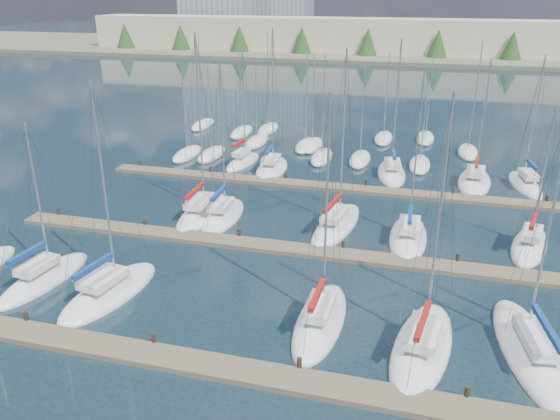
% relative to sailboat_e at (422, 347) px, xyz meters
% --- Properties ---
extents(ground, '(400.00, 400.00, 0.00)m').
position_rel_sailboat_e_xyz_m(ground, '(-9.91, 53.59, -0.18)').
color(ground, '#1B2C36').
rests_on(ground, ground).
extents(dock_near, '(44.00, 1.93, 1.10)m').
position_rel_sailboat_e_xyz_m(dock_near, '(-9.91, -4.40, -0.03)').
color(dock_near, '#6B5E4C').
rests_on(dock_near, ground).
extents(dock_mid, '(44.00, 1.93, 1.10)m').
position_rel_sailboat_e_xyz_m(dock_mid, '(-9.91, 9.60, -0.03)').
color(dock_mid, '#6B5E4C').
rests_on(dock_mid, ground).
extents(dock_far, '(44.00, 1.93, 1.10)m').
position_rel_sailboat_e_xyz_m(dock_far, '(-9.91, 23.60, -0.03)').
color(dock_far, '#6B5E4C').
rests_on(dock_far, ground).
extents(sailboat_e, '(4.22, 9.43, 14.32)m').
position_rel_sailboat_e_xyz_m(sailboat_e, '(0.00, 0.00, 0.00)').
color(sailboat_e, white).
rests_on(sailboat_e, ground).
extents(sailboat_k, '(4.01, 10.06, 14.66)m').
position_rel_sailboat_e_xyz_m(sailboat_k, '(-7.12, 14.65, 0.00)').
color(sailboat_k, white).
rests_on(sailboat_k, ground).
extents(sailboat_i, '(3.14, 9.75, 15.52)m').
position_rel_sailboat_e_xyz_m(sailboat_i, '(-18.69, 14.41, 0.01)').
color(sailboat_i, white).
rests_on(sailboat_i, ground).
extents(sailboat_j, '(3.03, 7.93, 13.22)m').
position_rel_sailboat_e_xyz_m(sailboat_j, '(-16.61, 14.09, 0.00)').
color(sailboat_j, white).
rests_on(sailboat_j, ground).
extents(sailboat_b, '(3.21, 8.18, 11.19)m').
position_rel_sailboat_e_xyz_m(sailboat_b, '(-24.20, 1.04, -0.01)').
color(sailboat_b, white).
rests_on(sailboat_b, ground).
extents(sailboat_m, '(4.27, 8.14, 11.06)m').
position_rel_sailboat_e_xyz_m(sailboat_m, '(7.36, 14.75, -0.01)').
color(sailboat_m, white).
rests_on(sailboat_m, ground).
extents(sailboat_c, '(4.40, 8.80, 13.96)m').
position_rel_sailboat_e_xyz_m(sailboat_c, '(-19.15, 0.67, -0.00)').
color(sailboat_c, white).
rests_on(sailboat_c, ground).
extents(sailboat_o, '(3.39, 8.24, 15.06)m').
position_rel_sailboat_e_xyz_m(sailboat_o, '(-16.19, 27.52, 0.01)').
color(sailboat_o, white).
rests_on(sailboat_o, ground).
extents(sailboat_r, '(3.46, 8.20, 13.11)m').
position_rel_sailboat_e_xyz_m(sailboat_r, '(8.93, 29.06, 0.01)').
color(sailboat_r, white).
rests_on(sailboat_r, ground).
extents(sailboat_d, '(2.82, 8.54, 13.84)m').
position_rel_sailboat_e_xyz_m(sailboat_d, '(-5.73, 0.99, 0.00)').
color(sailboat_d, white).
rests_on(sailboat_d, ground).
extents(sailboat_l, '(2.89, 8.64, 13.03)m').
position_rel_sailboat_e_xyz_m(sailboat_l, '(-1.42, 13.89, -0.01)').
color(sailboat_l, white).
rests_on(sailboat_l, ground).
extents(sailboat_f, '(4.46, 10.58, 14.39)m').
position_rel_sailboat_e_xyz_m(sailboat_f, '(5.54, 1.11, -0.01)').
color(sailboat_f, white).
rests_on(sailboat_f, ground).
extents(sailboat_p, '(3.85, 8.66, 14.14)m').
position_rel_sailboat_e_xyz_m(sailboat_p, '(-3.87, 29.28, 0.00)').
color(sailboat_p, white).
rests_on(sailboat_p, ground).
extents(sailboat_q, '(3.91, 9.03, 12.64)m').
position_rel_sailboat_e_xyz_m(sailboat_q, '(4.22, 28.75, -0.01)').
color(sailboat_q, white).
rests_on(sailboat_q, ground).
extents(sailboat_n, '(3.00, 7.19, 12.82)m').
position_rel_sailboat_e_xyz_m(sailboat_n, '(-19.89, 28.89, 0.02)').
color(sailboat_n, white).
rests_on(sailboat_n, ground).
extents(distant_boats, '(36.93, 20.75, 13.30)m').
position_rel_sailboat_e_xyz_m(distant_boats, '(-14.25, 37.35, 0.11)').
color(distant_boats, '#9EA0A5').
rests_on(distant_boats, ground).
extents(shoreline, '(400.00, 60.00, 38.00)m').
position_rel_sailboat_e_xyz_m(shoreline, '(-23.20, 143.36, 7.26)').
color(shoreline, '#666B51').
rests_on(shoreline, ground).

